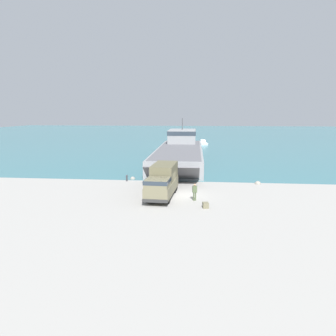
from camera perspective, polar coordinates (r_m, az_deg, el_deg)
name	(u,v)px	position (r m, az deg, el deg)	size (l,w,h in m)	color
ground_plane	(183,195)	(35.45, 2.64, -4.79)	(240.00, 240.00, 0.00)	gray
water_surface	(197,135)	(131.88, 5.04, 5.76)	(240.00, 180.00, 0.01)	#336B75
landing_craft	(180,150)	(61.44, 2.13, 3.13)	(8.57, 37.07, 7.64)	gray
military_truck	(162,181)	(34.70, -0.97, -2.24)	(2.88, 8.07, 3.32)	#6B664C
soldier_on_ramp	(195,191)	(33.21, 4.67, -3.98)	(0.48, 0.34, 1.76)	#475638
moored_boat_a	(203,143)	(93.16, 6.10, 4.40)	(2.78, 6.65, 1.27)	#B7BABF
mooring_bollard	(127,178)	(42.92, -7.19, -1.69)	(0.25, 0.25, 0.83)	#333338
cargo_crate	(206,205)	(31.01, 6.56, -6.46)	(0.53, 0.63, 0.53)	#6B664C
shoreline_rock_a	(258,184)	(42.43, 15.36, -2.72)	(0.77, 0.77, 0.77)	gray
shoreline_rock_b	(133,179)	(44.22, -6.16, -1.93)	(0.67, 0.67, 0.67)	gray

